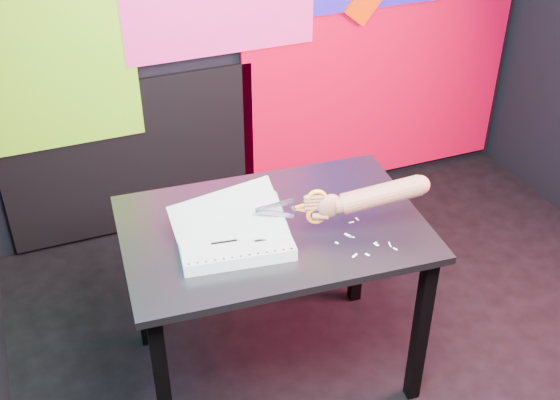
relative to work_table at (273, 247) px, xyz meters
name	(u,v)px	position (x,y,z in m)	size (l,w,h in m)	color
room	(435,88)	(0.43, -0.28, 0.70)	(3.01, 3.01, 2.71)	black
backdrop	(281,43)	(0.49, 1.18, 0.31)	(2.88, 0.05, 2.08)	#BA0023
work_table	(273,247)	(0.00, 0.00, 0.00)	(1.16, 0.82, 0.75)	black
printout_stack	(234,238)	(-0.17, -0.06, 0.13)	(0.43, 0.34, 0.21)	silver
scissors	(312,207)	(0.10, -0.11, 0.23)	(0.25, 0.08, 0.14)	#98A1B3
hand_forearm	(372,196)	(0.31, -0.17, 0.26)	(0.42, 0.15, 0.15)	brown
paper_clippings	(362,241)	(0.26, -0.20, 0.10)	(0.19, 0.23, 0.00)	white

